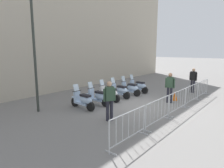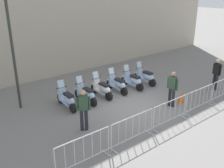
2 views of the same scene
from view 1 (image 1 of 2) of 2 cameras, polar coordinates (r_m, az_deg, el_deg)
ground_plane at (r=11.40m, az=8.06°, el=-5.79°), size 120.00×120.00×0.00m
building_facade at (r=16.45m, az=-15.88°, el=19.73°), size 28.10×5.04×11.91m
motorcycle_0 at (r=10.48m, az=-8.11°, el=-4.63°), size 0.62×1.72×1.24m
motorcycle_1 at (r=11.15m, az=-3.99°, el=-3.66°), size 0.56×1.73×1.24m
motorcycle_2 at (r=11.94m, az=-0.85°, el=-2.71°), size 0.56×1.73×1.24m
motorcycle_3 at (r=12.72m, az=2.15°, el=-1.92°), size 0.60×1.72×1.24m
motorcycle_4 at (r=13.48m, az=5.14°, el=-1.27°), size 0.56×1.73×1.24m
motorcycle_5 at (r=14.34m, az=7.38°, el=-0.62°), size 0.57×1.73×1.24m
barrier_segment_0 at (r=6.80m, az=4.69°, el=-12.20°), size 2.01×0.61×1.07m
barrier_segment_1 at (r=8.52m, az=12.85°, el=-7.78°), size 2.01×0.61×1.07m
barrier_segment_2 at (r=10.38m, az=18.09°, el=-4.80°), size 2.01×0.61×1.07m
barrier_segment_3 at (r=12.31m, az=21.69°, el=-2.71°), size 2.01×0.61×1.07m
barrier_segment_4 at (r=14.30m, az=24.28°, el=-1.19°), size 2.01×0.61×1.07m
street_lamp at (r=10.31m, az=-21.25°, el=11.13°), size 0.36×0.36×5.62m
officer_near_row_end at (r=8.61m, az=-0.72°, el=-4.16°), size 0.46×0.39×1.73m
officer_mid_plaza at (r=15.18m, az=21.95°, el=1.33°), size 0.31×0.53×1.73m
officer_by_barriers at (r=11.91m, az=16.04°, el=-0.56°), size 0.25×0.55×1.73m
traffic_cone at (r=12.72m, az=17.35°, el=-3.20°), size 0.32×0.32×0.55m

